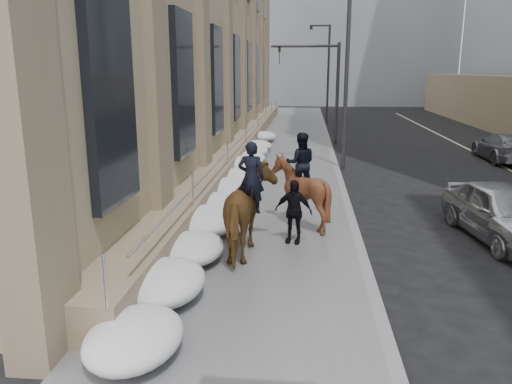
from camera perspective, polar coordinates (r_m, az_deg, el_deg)
ground at (r=9.92m, az=-1.81°, el=-13.00°), size 140.00×140.00×0.00m
sidewalk at (r=19.32m, az=2.06°, el=0.63°), size 5.00×80.00×0.12m
curb at (r=19.33m, az=9.83°, el=0.45°), size 0.24×80.00×0.12m
bg_building_far at (r=81.27m, az=0.69°, el=17.77°), size 24.00×12.00×20.00m
streetlight_mid at (r=22.82m, az=9.93°, el=13.92°), size 1.71×0.24×8.00m
streetlight_far at (r=42.79m, az=8.06°, el=13.88°), size 1.71×0.24×8.00m
traffic_signal at (r=30.78m, az=7.58°, el=12.87°), size 4.10×0.22×6.00m
snow_bank at (r=17.54m, az=-2.97°, el=0.64°), size 1.70×18.10×0.76m
mounted_horse_left at (r=11.84m, az=-0.63°, el=-1.99°), size 1.16×2.54×2.73m
mounted_horse_right at (r=14.06m, az=5.06°, el=0.45°), size 1.71×1.90×2.66m
pedestrian at (r=12.78m, az=4.29°, el=-2.21°), size 1.04×0.61×1.66m
car_silver at (r=14.88m, az=26.36°, el=-2.06°), size 2.40×4.70×1.53m
car_grey at (r=27.80m, az=26.50°, el=4.61°), size 1.99×4.85×1.40m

